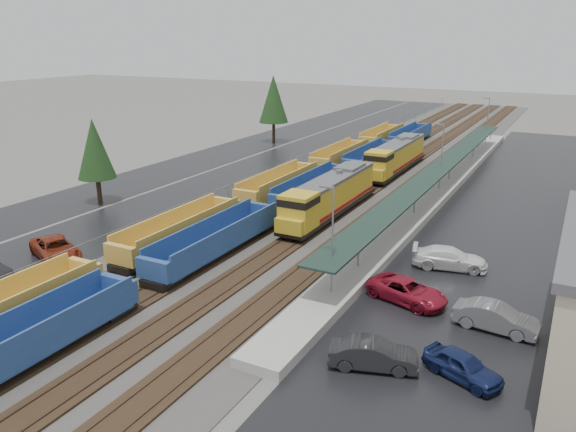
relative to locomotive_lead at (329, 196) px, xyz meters
The scene contains 19 objects.
ballast_strip 23.75m from the locomotive_lead, 94.85° to the left, with size 20.00×160.00×0.08m, color #302D2B.
trackbed 23.74m from the locomotive_lead, 94.85° to the left, with size 14.60×160.00×0.22m.
west_parking_lot 29.14m from the locomotive_lead, 125.80° to the left, with size 10.00×160.00×0.02m, color black.
west_road 35.91m from the locomotive_lead, 138.88° to the left, with size 9.00×160.00×0.02m, color black.
east_commuter_lot 21.86m from the locomotive_lead, 38.59° to the left, with size 16.00×100.00×0.02m, color black.
station_platform 15.58m from the locomotive_lead, 61.08° to the left, with size 3.00×80.00×8.00m.
chainlink_fence 24.84m from the locomotive_lead, 117.59° to the left, with size 0.08×160.04×2.02m.
tree_west_near 25.10m from the locomotive_lead, 165.00° to the right, with size 3.96×3.96×9.00m.
tree_west_far 42.14m from the locomotive_lead, 126.68° to the left, with size 4.84×4.84×11.00m.
locomotive_lead is the anchor object (origin of this frame).
locomotive_trail 21.00m from the locomotive_lead, 90.00° to the left, with size 2.79×18.39×4.16m.
well_string_yellow 9.06m from the locomotive_lead, 152.66° to the right, with size 2.86×102.09×2.54m.
well_string_blue 5.78m from the locomotive_lead, 134.66° to the right, with size 2.84×108.41×2.52m.
parked_car_west_c 24.97m from the locomotive_lead, 127.18° to the right, with size 5.93×2.74×1.65m, color maroon.
parked_car_east_a 26.11m from the locomotive_lead, 60.71° to the right, with size 4.82×1.68×1.59m, color black.
parked_car_east_b 18.64m from the locomotive_lead, 49.47° to the right, with size 5.52×2.54×1.53m, color maroon.
parked_car_east_c 15.12m from the locomotive_lead, 27.89° to the right, with size 5.65×2.30×1.64m, color white.
parked_car_east_d 27.57m from the locomotive_lead, 51.34° to the right, with size 4.30×1.73×1.46m, color #131E4A.
parked_car_east_e 23.65m from the locomotive_lead, 40.62° to the right, with size 5.00×1.74×1.65m, color slate.
Camera 1 is at (23.05, -11.73, 17.14)m, focal length 35.00 mm.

